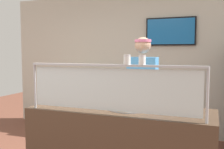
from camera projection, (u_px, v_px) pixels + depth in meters
name	position (u px, v px, depth m)	size (l,w,h in m)	color
shop_rear_unit	(161.00, 63.00, 4.98)	(6.39, 0.13, 2.70)	beige
sneeze_guard	(111.00, 84.00, 2.59)	(1.82, 0.06, 0.50)	#B2B5BC
pizza_tray	(129.00, 107.00, 2.88)	(0.46, 0.46, 0.04)	#9EA0A8
pizza_server	(133.00, 106.00, 2.84)	(0.07, 0.28, 0.01)	#ADAFB7
parmesan_shaker	(127.00, 60.00, 2.51)	(0.07, 0.07, 0.10)	white
pepper_flake_shaker	(142.00, 61.00, 2.46)	(0.07, 0.07, 0.09)	white
worker_figure	(143.00, 95.00, 3.50)	(0.41, 0.50, 1.76)	#23232D
prep_shelf	(77.00, 110.00, 5.16)	(0.70, 0.55, 0.87)	#B7BABF
pizza_box_stack	(76.00, 82.00, 5.11)	(0.50, 0.49, 0.22)	tan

